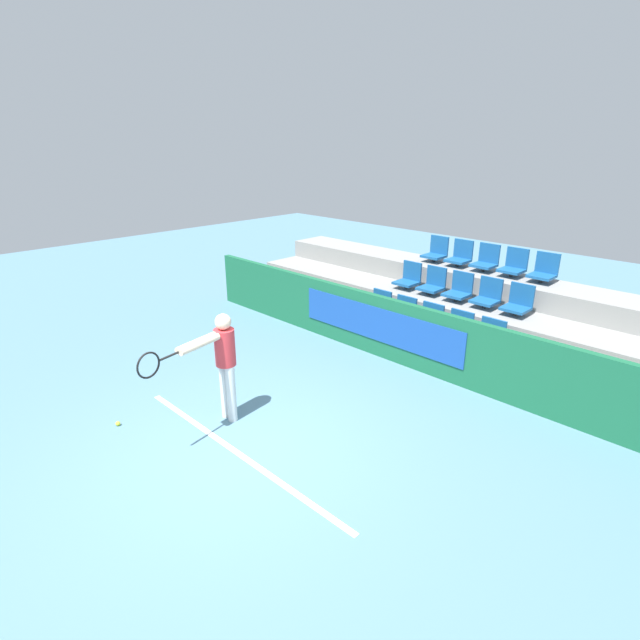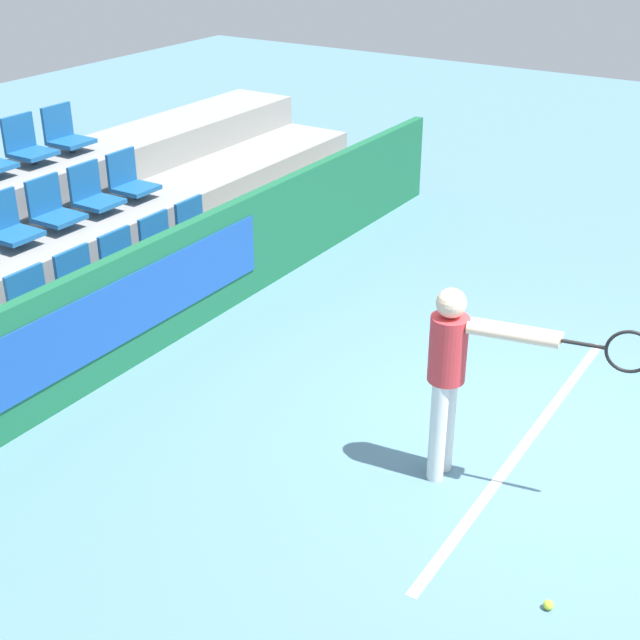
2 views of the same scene
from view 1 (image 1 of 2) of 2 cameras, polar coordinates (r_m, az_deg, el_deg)
ground_plane at (r=6.69m, az=-9.62°, el=-14.61°), size 30.00×30.00×0.00m
court_baseline at (r=6.69m, az=-9.59°, el=-14.57°), size 4.09×0.08×0.01m
barrier_wall at (r=8.77m, az=9.76°, el=-1.63°), size 10.50×0.14×1.13m
bleacher_tier_front at (r=9.35m, az=11.74°, el=-2.79°), size 10.10×0.98×0.40m
bleacher_tier_middle at (r=10.06m, az=14.91°, el=-0.14°), size 10.10×0.98×0.81m
bleacher_tier_back at (r=10.83m, az=17.64°, el=2.15°), size 10.10×0.98×1.21m
stadium_chair_0 at (r=9.93m, az=6.70°, el=1.46°), size 0.44×0.43×0.54m
stadium_chair_1 at (r=9.60m, az=9.44°, el=0.66°), size 0.44×0.43×0.54m
stadium_chair_2 at (r=9.30m, az=12.36°, el=-0.20°), size 0.44×0.43×0.54m
stadium_chair_3 at (r=9.02m, az=15.47°, el=-1.11°), size 0.44×0.43×0.54m
stadium_chair_4 at (r=8.78m, az=18.76°, el=-2.07°), size 0.44×0.43×0.54m
stadium_chair_5 at (r=10.57m, az=10.10°, el=4.74°), size 0.44×0.43×0.54m
stadium_chair_6 at (r=10.26m, az=12.77°, el=4.08°), size 0.44×0.43×0.54m
stadium_chair_7 at (r=9.98m, az=15.60°, el=3.38°), size 0.44×0.43×0.54m
stadium_chair_8 at (r=9.73m, az=18.58°, el=2.63°), size 0.44×0.43×0.54m
stadium_chair_9 at (r=9.50m, az=21.70°, el=1.83°), size 0.44×0.43×0.54m
stadium_chair_10 at (r=11.27m, az=13.12°, el=7.61°), size 0.44×0.43×0.54m
stadium_chair_11 at (r=10.99m, az=15.71°, el=7.07°), size 0.44×0.43×0.54m
stadium_chair_12 at (r=10.73m, az=18.43°, el=6.47°), size 0.44×0.43×0.54m
stadium_chair_13 at (r=10.49m, az=21.27°, el=5.84°), size 0.44×0.43×0.54m
stadium_chair_14 at (r=10.28m, az=24.23°, el=5.16°), size 0.44×0.43×0.54m
tennis_player at (r=6.90m, az=-11.25°, el=-4.35°), size 0.43×1.51×1.58m
tennis_ball at (r=7.64m, az=-22.10°, el=-10.91°), size 0.07×0.07×0.07m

